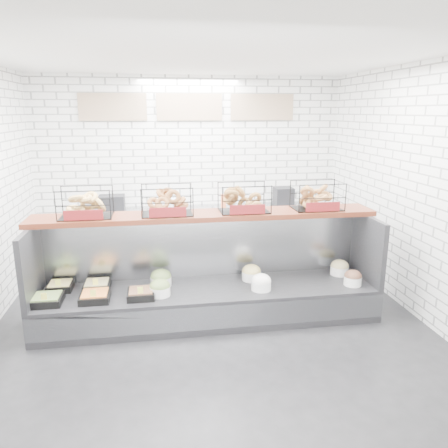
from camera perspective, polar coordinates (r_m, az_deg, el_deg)
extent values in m
plane|color=black|center=(5.17, -1.50, -13.59)|extent=(5.50, 5.50, 0.00)
cube|color=white|center=(7.36, -4.41, 7.17)|extent=(5.00, 0.02, 3.00)
cube|color=white|center=(5.55, 24.94, 3.46)|extent=(0.02, 5.50, 3.00)
cube|color=white|center=(4.60, -1.77, 21.56)|extent=(5.00, 5.50, 0.02)
cube|color=tan|center=(7.27, -14.33, 14.60)|extent=(1.05, 0.03, 0.42)
cube|color=tan|center=(7.27, -4.54, 14.99)|extent=(1.05, 0.03, 0.42)
cube|color=tan|center=(7.46, 5.01, 14.96)|extent=(1.05, 0.03, 0.42)
cube|color=black|center=(5.35, -1.95, -10.20)|extent=(4.00, 0.90, 0.40)
cube|color=#93969B|center=(4.95, -1.31, -12.07)|extent=(4.00, 0.03, 0.28)
cube|color=#93969B|center=(5.51, -2.53, -2.75)|extent=(4.00, 0.08, 0.80)
cube|color=black|center=(5.28, -23.82, -4.82)|extent=(0.06, 0.90, 0.80)
cube|color=black|center=(5.70, 18.10, -2.91)|extent=(0.06, 0.90, 0.80)
cube|color=black|center=(5.20, -22.09, -9.19)|extent=(0.32, 0.32, 0.08)
cube|color=olive|center=(5.19, -22.13, -8.83)|extent=(0.27, 0.27, 0.04)
cube|color=#FFFA58|center=(5.06, -22.46, -8.76)|extent=(0.06, 0.01, 0.08)
cube|color=black|center=(5.52, -20.58, -7.67)|extent=(0.28, 0.28, 0.08)
cube|color=#F5E07D|center=(5.50, -20.61, -7.33)|extent=(0.24, 0.24, 0.04)
cube|color=#FFFA58|center=(5.39, -20.87, -7.17)|extent=(0.06, 0.01, 0.08)
cube|color=black|center=(5.11, -16.49, -9.12)|extent=(0.32, 0.32, 0.08)
cube|color=orange|center=(5.09, -16.52, -8.76)|extent=(0.27, 0.27, 0.04)
cube|color=#FFFA58|center=(4.97, -16.73, -8.68)|extent=(0.06, 0.01, 0.08)
cube|color=black|center=(5.41, -16.24, -7.75)|extent=(0.30, 0.30, 0.08)
cube|color=#D6C584|center=(5.40, -16.27, -7.40)|extent=(0.26, 0.26, 0.04)
cube|color=#FFFA58|center=(5.28, -16.45, -7.27)|extent=(0.06, 0.01, 0.08)
cube|color=black|center=(5.06, -10.79, -8.99)|extent=(0.30, 0.30, 0.08)
cube|color=brown|center=(5.05, -10.81, -8.63)|extent=(0.26, 0.26, 0.04)
cube|color=#FFFA58|center=(4.93, -10.87, -8.52)|extent=(0.06, 0.01, 0.08)
cylinder|color=white|center=(5.07, -8.35, -8.64)|extent=(0.23, 0.23, 0.11)
ellipsoid|color=olive|center=(5.05, -8.37, -8.01)|extent=(0.23, 0.23, 0.16)
cylinder|color=white|center=(5.35, -8.22, -7.38)|extent=(0.25, 0.25, 0.11)
ellipsoid|color=#75934B|center=(5.33, -8.24, -6.78)|extent=(0.25, 0.25, 0.17)
cylinder|color=white|center=(5.19, 4.87, -7.97)|extent=(0.23, 0.23, 0.11)
ellipsoid|color=white|center=(5.17, 4.89, -7.36)|extent=(0.23, 0.23, 0.16)
cylinder|color=white|center=(5.47, 3.59, -6.73)|extent=(0.24, 0.24, 0.11)
ellipsoid|color=#E2CC73|center=(5.45, 3.60, -6.14)|extent=(0.23, 0.23, 0.16)
cylinder|color=white|center=(5.53, 16.45, -7.11)|extent=(0.21, 0.21, 0.11)
ellipsoid|color=brown|center=(5.51, 16.50, -6.53)|extent=(0.21, 0.21, 0.15)
cylinder|color=white|center=(5.82, 14.84, -5.87)|extent=(0.23, 0.23, 0.11)
ellipsoid|color=tan|center=(5.80, 14.88, -5.31)|extent=(0.23, 0.23, 0.16)
cube|color=#44190E|center=(5.22, -2.34, 1.15)|extent=(4.10, 0.50, 0.06)
cube|color=black|center=(5.20, -17.65, 2.69)|extent=(0.60, 0.38, 0.34)
cube|color=maroon|center=(5.03, -17.89, 1.11)|extent=(0.42, 0.02, 0.11)
cube|color=black|center=(5.14, -7.47, 3.12)|extent=(0.60, 0.38, 0.34)
cube|color=maroon|center=(4.97, -7.36, 1.54)|extent=(0.42, 0.02, 0.11)
cube|color=black|center=(5.25, 2.64, 3.45)|extent=(0.60, 0.38, 0.34)
cube|color=maroon|center=(5.07, 3.08, 1.91)|extent=(0.42, 0.02, 0.11)
cube|color=black|center=(5.50, 12.09, 3.67)|extent=(0.60, 0.38, 0.34)
cube|color=maroon|center=(5.34, 12.79, 2.20)|extent=(0.42, 0.02, 0.11)
cube|color=#93969B|center=(7.26, -4.04, -1.40)|extent=(4.00, 0.60, 0.90)
cube|color=black|center=(7.18, -14.45, 2.69)|extent=(0.40, 0.30, 0.24)
cube|color=silver|center=(7.07, -6.38, 2.64)|extent=(0.35, 0.28, 0.18)
cylinder|color=#DD6537|center=(7.14, -0.07, 3.00)|extent=(0.09, 0.09, 0.22)
cube|color=black|center=(7.40, 7.76, 3.59)|extent=(0.30, 0.30, 0.30)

